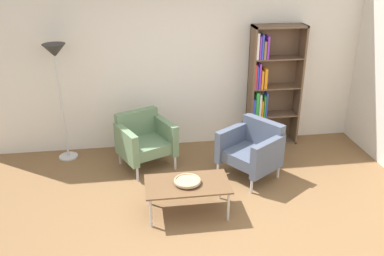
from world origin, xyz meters
TOP-DOWN VIEW (x-y plane):
  - ground_plane at (0.00, 0.00)m, footprint 8.32×8.32m
  - plaster_back_panel at (0.00, 2.46)m, footprint 6.40×0.12m
  - bookshelf_tall at (1.34, 2.24)m, footprint 0.80×0.30m
  - coffee_table_low at (-0.18, 0.48)m, footprint 1.00×0.56m
  - decorative_bowl at (-0.18, 0.48)m, footprint 0.32×0.32m
  - armchair_near_window at (-0.64, 1.75)m, footprint 0.91×0.88m
  - armchair_corner_red at (0.82, 1.22)m, footprint 0.93×0.95m
  - floor_lamp_torchiere at (-1.79, 2.15)m, footprint 0.32×0.32m

SIDE VIEW (x-z plane):
  - ground_plane at x=0.00m, z-range 0.00..0.00m
  - coffee_table_low at x=-0.18m, z-range 0.17..0.57m
  - armchair_near_window at x=-0.64m, z-range 0.02..0.80m
  - armchair_corner_red at x=0.82m, z-range 0.02..0.80m
  - decorative_bowl at x=-0.18m, z-range 0.41..0.46m
  - bookshelf_tall at x=1.34m, z-range -0.04..1.86m
  - floor_lamp_torchiere at x=-1.79m, z-range 0.58..2.32m
  - plaster_back_panel at x=0.00m, z-range 0.00..2.90m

